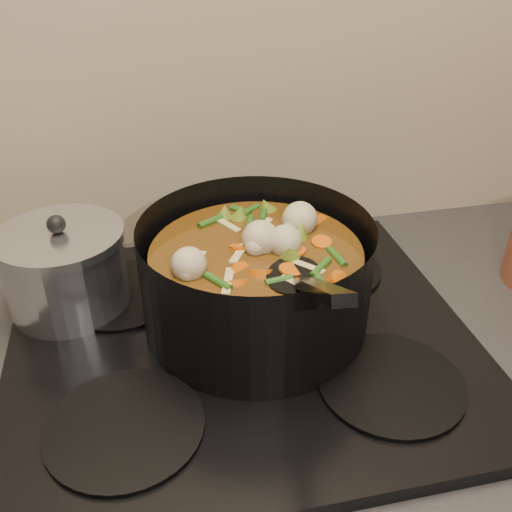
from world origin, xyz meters
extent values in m
plane|color=tan|center=(0.00, 2.25, 1.30)|extent=(4.00, 0.00, 4.00)
cube|color=black|center=(0.00, 1.93, 0.89)|extent=(2.64, 0.64, 0.05)
cube|color=black|center=(0.00, 1.93, 0.92)|extent=(0.62, 0.54, 0.02)
cylinder|color=black|center=(-0.16, 1.80, 0.93)|extent=(0.18, 0.18, 0.01)
cylinder|color=black|center=(0.16, 1.80, 0.93)|extent=(0.18, 0.18, 0.01)
cylinder|color=black|center=(-0.16, 2.06, 0.93)|extent=(0.18, 0.18, 0.01)
cylinder|color=black|center=(0.16, 2.06, 0.93)|extent=(0.18, 0.18, 0.01)
cylinder|color=black|center=(0.03, 1.96, 1.01)|extent=(0.39, 0.39, 0.15)
cylinder|color=black|center=(0.03, 1.96, 0.94)|extent=(0.30, 0.30, 0.01)
cylinder|color=#56320E|center=(0.03, 1.96, 0.99)|extent=(0.28, 0.28, 0.11)
cylinder|color=#CF4F09|center=(0.07, 1.96, 1.04)|extent=(0.03, 0.03, 0.03)
cylinder|color=#CF4F09|center=(0.07, 2.02, 1.04)|extent=(0.04, 0.04, 0.03)
cylinder|color=#CF4F09|center=(-0.01, 2.06, 1.04)|extent=(0.04, 0.04, 0.03)
cylinder|color=#CF4F09|center=(-0.03, 1.98, 1.04)|extent=(0.03, 0.04, 0.03)
cylinder|color=#CF4F09|center=(-0.05, 1.91, 1.04)|extent=(0.04, 0.04, 0.03)
cylinder|color=#CF4F09|center=(0.03, 1.92, 1.04)|extent=(0.04, 0.04, 0.03)
cylinder|color=#CF4F09|center=(0.08, 1.91, 1.04)|extent=(0.04, 0.04, 0.03)
cylinder|color=#CF4F09|center=(0.13, 1.99, 1.04)|extent=(0.04, 0.03, 0.03)
cylinder|color=#CF4F09|center=(0.04, 2.01, 1.04)|extent=(0.04, 0.04, 0.03)
cylinder|color=#CF4F09|center=(-0.03, 2.03, 1.04)|extent=(0.04, 0.04, 0.03)
cylinder|color=#CF4F09|center=(-0.02, 1.96, 1.04)|extent=(0.03, 0.03, 0.03)
sphere|color=tan|center=(0.09, 1.96, 1.06)|extent=(0.04, 0.04, 0.04)
sphere|color=tan|center=(0.02, 2.02, 1.06)|extent=(0.04, 0.04, 0.04)
sphere|color=tan|center=(-0.04, 1.95, 1.06)|extent=(0.04, 0.04, 0.04)
sphere|color=tan|center=(0.04, 1.89, 1.06)|extent=(0.04, 0.04, 0.04)
sphere|color=tan|center=(0.09, 1.97, 1.06)|extent=(0.04, 0.04, 0.04)
cone|color=olive|center=(0.04, 1.87, 1.05)|extent=(0.04, 0.04, 0.04)
cone|color=olive|center=(0.11, 1.98, 1.05)|extent=(0.04, 0.04, 0.04)
cone|color=olive|center=(0.00, 2.04, 1.05)|extent=(0.04, 0.04, 0.04)
cone|color=olive|center=(-0.06, 1.93, 1.05)|extent=(0.04, 0.04, 0.04)
cone|color=olive|center=(0.06, 1.88, 1.05)|extent=(0.04, 0.04, 0.04)
cylinder|color=#2A5819|center=(0.06, 1.99, 1.05)|extent=(0.01, 0.04, 0.01)
cylinder|color=#2A5819|center=(0.01, 2.06, 1.05)|extent=(0.04, 0.03, 0.01)
cylinder|color=#2A5819|center=(-0.05, 2.01, 1.05)|extent=(0.04, 0.02, 0.01)
cylinder|color=#2A5819|center=(-0.04, 1.94, 1.05)|extent=(0.03, 0.04, 0.01)
cylinder|color=#2A5819|center=(0.01, 1.92, 1.05)|extent=(0.03, 0.04, 0.01)
cylinder|color=#2A5819|center=(0.07, 1.86, 1.05)|extent=(0.04, 0.02, 0.01)
cylinder|color=#2A5819|center=(0.11, 1.93, 1.05)|extent=(0.04, 0.03, 0.01)
cylinder|color=#2A5819|center=(0.08, 1.99, 1.05)|extent=(0.01, 0.04, 0.01)
cylinder|color=#2A5819|center=(0.03, 2.00, 1.05)|extent=(0.04, 0.03, 0.01)
cylinder|color=#2A5819|center=(-0.04, 2.04, 1.05)|extent=(0.04, 0.02, 0.01)
cylinder|color=#2A5819|center=(-0.06, 1.96, 1.05)|extent=(0.03, 0.04, 0.01)
cylinder|color=#2A5819|center=(-0.02, 1.91, 1.05)|extent=(0.03, 0.04, 0.01)
cylinder|color=#2A5819|center=(0.03, 1.91, 1.05)|extent=(0.04, 0.02, 0.01)
cube|color=tan|center=(-0.04, 2.00, 1.05)|extent=(0.05, 0.01, 0.00)
cube|color=tan|center=(-0.03, 1.91, 1.05)|extent=(0.02, 0.05, 0.00)
cube|color=tan|center=(0.05, 1.89, 1.05)|extent=(0.04, 0.03, 0.00)
cube|color=tan|center=(0.10, 1.96, 1.05)|extent=(0.04, 0.04, 0.00)
cube|color=tan|center=(0.04, 2.03, 1.05)|extent=(0.03, 0.04, 0.00)
cube|color=tan|center=(-0.04, 2.00, 1.05)|extent=(0.05, 0.02, 0.00)
cube|color=tan|center=(-0.03, 1.91, 1.05)|extent=(0.01, 0.05, 0.00)
ellipsoid|color=black|center=(0.06, 1.89, 1.05)|extent=(0.10, 0.11, 0.01)
cube|color=black|center=(0.05, 1.78, 1.10)|extent=(0.04, 0.18, 0.11)
cylinder|color=silver|center=(-0.23, 2.06, 0.98)|extent=(0.17, 0.17, 0.11)
cylinder|color=silver|center=(-0.23, 2.06, 1.04)|extent=(0.18, 0.18, 0.01)
sphere|color=black|center=(-0.23, 2.06, 1.06)|extent=(0.03, 0.03, 0.03)
camera|label=1|loc=(-0.11, 1.34, 1.43)|focal=40.00mm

